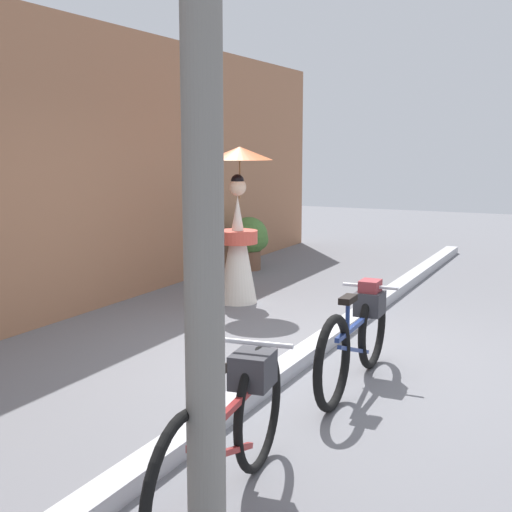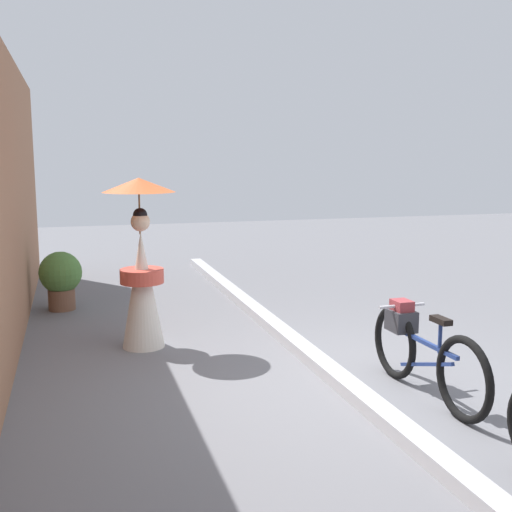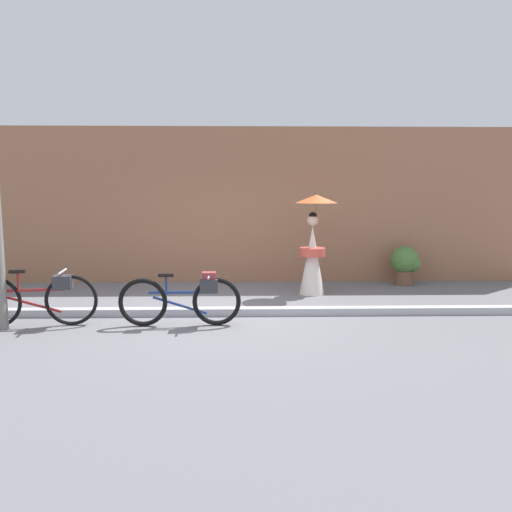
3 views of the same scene
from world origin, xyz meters
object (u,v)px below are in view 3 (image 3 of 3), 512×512
Objects in this scene: bicycle_far_side at (38,298)px; potted_plant_by_door at (406,263)px; bicycle_near_officer at (185,298)px; person_with_parasol at (313,244)px.

bicycle_far_side is 7.18m from potted_plant_by_door.
bicycle_near_officer is 0.99× the size of bicycle_far_side.
potted_plant_by_door is (2.10, 0.90, -0.50)m from person_with_parasol.
potted_plant_by_door is at bearing 26.00° from bicycle_far_side.
person_with_parasol is (4.35, 2.25, 0.54)m from bicycle_far_side.
bicycle_far_side reaches higher than bicycle_near_officer.
bicycle_far_side is at bearing -152.70° from person_with_parasol.
bicycle_near_officer is at bearing -0.07° from bicycle_far_side.
bicycle_near_officer is 0.94× the size of person_with_parasol.
bicycle_far_side is (-2.15, 0.00, 0.02)m from bicycle_near_officer.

